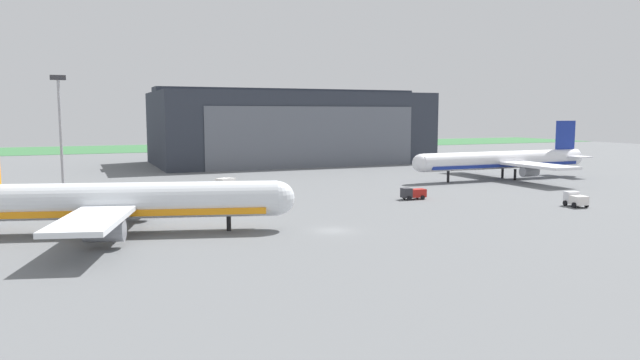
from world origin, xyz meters
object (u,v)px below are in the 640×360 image
(maintenance_hangar, at_px, (290,127))
(stair_truck, at_px, (413,193))
(airliner_far_left, at_px, (503,161))
(apron_light_mast, at_px, (60,129))
(airliner_near_left, at_px, (121,202))
(ops_van, at_px, (576,199))
(pushback_tractor, at_px, (226,183))

(maintenance_hangar, distance_m, stair_truck, 80.01)
(airliner_far_left, distance_m, stair_truck, 38.66)
(apron_light_mast, bearing_deg, airliner_far_left, -1.88)
(airliner_near_left, height_order, ops_van, airliner_near_left)
(stair_truck, bearing_deg, airliner_near_left, -167.58)
(apron_light_mast, bearing_deg, ops_van, -26.97)
(pushback_tractor, bearing_deg, airliner_far_left, -7.78)
(airliner_near_left, bearing_deg, stair_truck, 12.42)
(maintenance_hangar, xyz_separation_m, stair_truck, (-6.98, -79.16, -9.27))
(airliner_near_left, bearing_deg, pushback_tractor, 59.29)
(pushback_tractor, bearing_deg, stair_truck, -45.37)
(pushback_tractor, distance_m, ops_van, 61.81)
(maintenance_hangar, relative_size, airliner_near_left, 1.94)
(airliner_near_left, bearing_deg, airliner_far_left, 19.16)
(maintenance_hangar, xyz_separation_m, airliner_far_left, (27.15, -61.28, -6.15))
(pushback_tractor, distance_m, stair_truck, 36.62)
(airliner_far_left, xyz_separation_m, pushback_tractor, (-59.85, 8.18, -2.98))
(airliner_near_left, xyz_separation_m, pushback_tractor, (21.69, 36.50, -2.62))
(pushback_tractor, distance_m, apron_light_mast, 30.90)
(airliner_near_left, xyz_separation_m, stair_truck, (47.41, 10.44, -2.76))
(pushback_tractor, relative_size, apron_light_mast, 0.20)
(ops_van, relative_size, stair_truck, 0.89)
(maintenance_hangar, bearing_deg, stair_truck, -95.04)
(maintenance_hangar, bearing_deg, airliner_far_left, -66.10)
(pushback_tractor, bearing_deg, ops_van, -43.53)
(maintenance_hangar, bearing_deg, airliner_near_left, -121.26)
(airliner_far_left, xyz_separation_m, airliner_near_left, (-81.54, -28.33, -0.36))
(apron_light_mast, bearing_deg, pushback_tractor, 10.49)
(airliner_near_left, bearing_deg, maintenance_hangar, 58.74)
(maintenance_hangar, distance_m, airliner_far_left, 67.31)
(maintenance_hangar, height_order, airliner_near_left, maintenance_hangar)
(pushback_tractor, xyz_separation_m, apron_light_mast, (-28.49, -5.27, 10.76))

